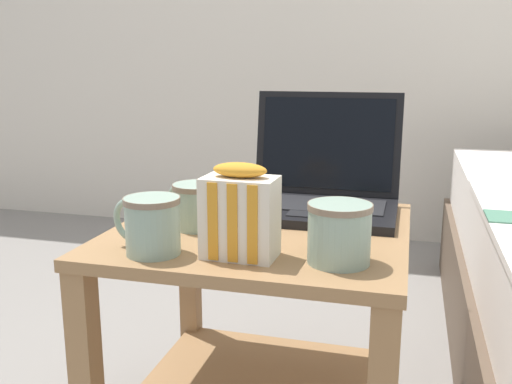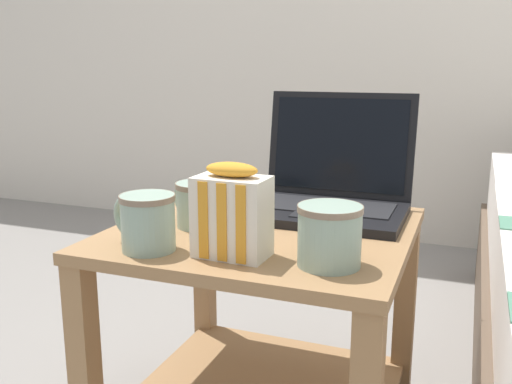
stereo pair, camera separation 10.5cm
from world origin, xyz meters
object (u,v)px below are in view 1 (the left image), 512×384
Objects in this scene: laptop at (320,187)px; mug_front_right at (338,230)px; cell_phone at (197,202)px; mug_mid_center at (196,203)px; mug_front_left at (151,222)px; snack_bag at (240,214)px.

mug_front_right is at bearing -76.04° from laptop.
laptop is 0.28m from cell_phone.
mug_mid_center is at bearing -136.37° from laptop.
laptop reaches higher than mug_front_right.
snack_bag is (0.15, 0.02, 0.02)m from mug_front_left.
laptop is 2.55× the size of mug_front_right.
laptop is at bearing 77.08° from snack_bag.
mug_front_left is 1.05× the size of mug_mid_center.
cell_phone is (-0.05, 0.34, -0.05)m from mug_front_left.
mug_front_left is 0.31m from mug_front_right.
snack_bag is (-0.16, -0.02, 0.02)m from mug_front_right.
laptop is 2.09× the size of snack_bag.
mug_front_left is 0.17m from mug_mid_center.
mug_front_left is 0.82× the size of cell_phone.
cell_phone is (-0.20, 0.32, -0.07)m from snack_bag.
cell_phone is at bearing 139.71° from mug_front_right.
snack_bag is (0.13, -0.14, 0.02)m from mug_mid_center.
mug_front_left reaches higher than mug_mid_center.
mug_mid_center is at bearing 156.53° from mug_front_right.
mug_front_right is 1.02× the size of mug_mid_center.
cell_phone is at bearing 110.96° from mug_mid_center.
mug_front_left is (-0.23, -0.36, 0.00)m from laptop.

